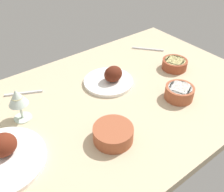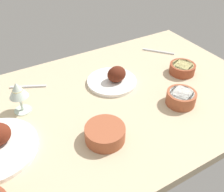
{
  "view_description": "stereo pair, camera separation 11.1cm",
  "coord_description": "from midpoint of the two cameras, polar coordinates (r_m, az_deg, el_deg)",
  "views": [
    {
      "loc": [
        -53.09,
        -69.25,
        74.22
      ],
      "look_at": [
        0.0,
        0.0,
        6.0
      ],
      "focal_mm": 41.04,
      "sensor_mm": 36.0,
      "label": 1
    },
    {
      "loc": [
        -43.9,
        -75.41,
        74.22
      ],
      "look_at": [
        0.0,
        0.0,
        6.0
      ],
      "focal_mm": 41.04,
      "sensor_mm": 36.0,
      "label": 2
    }
  ],
  "objects": [
    {
      "name": "plate_center_main",
      "position": [
        1.21,
        2.97,
        3.74
      ],
      "size": [
        23.45,
        23.45,
        8.97
      ],
      "color": "white",
      "rests_on": "dining_table"
    },
    {
      "name": "spoon_loose",
      "position": [
        1.23,
        -15.73,
        1.94
      ],
      "size": [
        15.45,
        8.1,
        0.8
      ],
      "primitive_type": "cube",
      "rotation": [
        0.0,
        0.0,
        5.83
      ],
      "color": "silver",
      "rests_on": "dining_table"
    },
    {
      "name": "fork_loose",
      "position": [
        1.51,
        12.41,
        9.59
      ],
      "size": [
        12.55,
        14.37,
        0.8
      ],
      "primitive_type": "cube",
      "rotation": [
        0.0,
        0.0,
        5.42
      ],
      "color": "silver",
      "rests_on": "dining_table"
    },
    {
      "name": "dining_table",
      "position": [
        1.13,
        2.8,
        -1.71
      ],
      "size": [
        140.0,
        90.0,
        4.0
      ],
      "primitive_type": "cube",
      "color": "#C6B28E",
      "rests_on": "ground"
    },
    {
      "name": "bowl_cream",
      "position": [
        1.13,
        17.85,
        -0.41
      ],
      "size": [
        12.45,
        12.45,
        5.74
      ],
      "color": "#A35133",
      "rests_on": "dining_table"
    },
    {
      "name": "bowl_sauce",
      "position": [
        0.93,
        1.88,
        -8.39
      ],
      "size": [
        14.72,
        14.72,
        5.58
      ],
      "color": "#A35133",
      "rests_on": "dining_table"
    },
    {
      "name": "bowl_potatoes",
      "position": [
        1.34,
        17.71,
        5.83
      ],
      "size": [
        12.6,
        12.6,
        4.88
      ],
      "color": "brown",
      "rests_on": "dining_table"
    },
    {
      "name": "wine_glass",
      "position": [
        1.05,
        -17.47,
        0.86
      ],
      "size": [
        7.6,
        7.6,
        14.0
      ],
      "color": "silver",
      "rests_on": "dining_table"
    }
  ]
}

